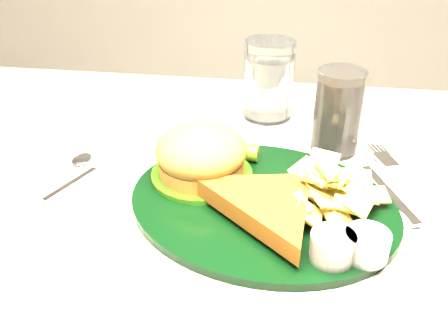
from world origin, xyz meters
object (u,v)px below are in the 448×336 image
(water_glass, at_px, (269,80))
(fork_napkin, at_px, (388,189))
(cola_glass, at_px, (338,112))
(dinner_plate, at_px, (263,182))

(water_glass, relative_size, fork_napkin, 0.74)
(cola_glass, bearing_deg, dinner_plate, -119.72)
(dinner_plate, bearing_deg, fork_napkin, 35.72)
(dinner_plate, distance_m, water_glass, 0.29)
(dinner_plate, bearing_deg, cola_glass, 76.77)
(dinner_plate, height_order, fork_napkin, dinner_plate)
(cola_glass, bearing_deg, water_glass, 135.12)
(water_glass, bearing_deg, cola_glass, -44.88)
(cola_glass, xyz_separation_m, fork_napkin, (0.07, -0.11, -0.06))
(cola_glass, height_order, fork_napkin, cola_glass)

